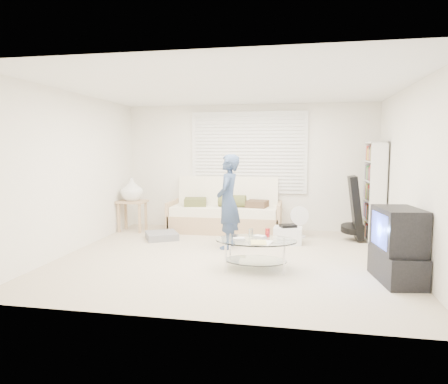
% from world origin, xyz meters
% --- Properties ---
extents(ground, '(5.00, 5.00, 0.00)m').
position_xyz_m(ground, '(0.00, 0.00, 0.00)').
color(ground, '#B7A58E').
rests_on(ground, ground).
extents(room_shell, '(5.02, 4.52, 2.51)m').
position_xyz_m(room_shell, '(0.00, 0.48, 1.63)').
color(room_shell, white).
rests_on(room_shell, ground).
extents(window_blinds, '(2.32, 0.08, 1.62)m').
position_xyz_m(window_blinds, '(0.00, 2.20, 1.55)').
color(window_blinds, silver).
rests_on(window_blinds, ground).
extents(futon_sofa, '(2.18, 0.88, 1.06)m').
position_xyz_m(futon_sofa, '(-0.41, 1.88, 0.35)').
color(futon_sofa, tan).
rests_on(futon_sofa, ground).
extents(grey_floor_pillow, '(0.73, 0.73, 0.12)m').
position_xyz_m(grey_floor_pillow, '(-1.42, 0.99, 0.06)').
color(grey_floor_pillow, slate).
rests_on(grey_floor_pillow, ground).
extents(side_table, '(0.53, 0.43, 1.06)m').
position_xyz_m(side_table, '(-2.22, 1.55, 0.79)').
color(side_table, tan).
rests_on(side_table, ground).
extents(bookshelf, '(0.28, 0.74, 1.75)m').
position_xyz_m(bookshelf, '(2.32, 1.66, 0.87)').
color(bookshelf, white).
rests_on(bookshelf, ground).
extents(guitar_case, '(0.41, 0.42, 1.13)m').
position_xyz_m(guitar_case, '(1.99, 1.49, 0.50)').
color(guitar_case, black).
rests_on(guitar_case, ground).
extents(floor_fan, '(0.36, 0.24, 0.58)m').
position_xyz_m(floor_fan, '(1.03, 1.59, 0.34)').
color(floor_fan, white).
rests_on(floor_fan, ground).
extents(storage_bin, '(0.49, 0.35, 0.33)m').
position_xyz_m(storage_bin, '(0.83, 1.05, 0.15)').
color(storage_bin, white).
rests_on(storage_bin, ground).
extents(tv_unit, '(0.56, 0.89, 0.91)m').
position_xyz_m(tv_unit, '(2.20, -0.70, 0.44)').
color(tv_unit, black).
rests_on(tv_unit, ground).
extents(coffee_table, '(1.12, 0.74, 0.53)m').
position_xyz_m(coffee_table, '(0.44, -0.52, 0.33)').
color(coffee_table, silver).
rests_on(coffee_table, ground).
extents(standing_person, '(0.40, 0.58, 1.54)m').
position_xyz_m(standing_person, '(-0.13, 0.58, 0.77)').
color(standing_person, navy).
rests_on(standing_person, ground).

